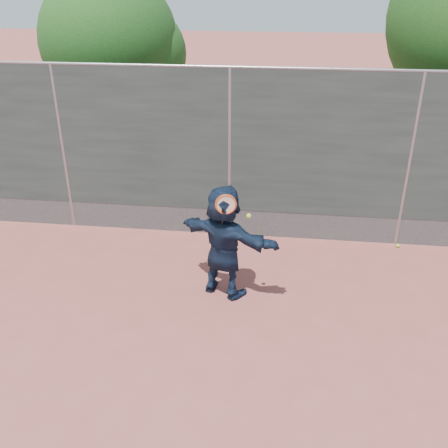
# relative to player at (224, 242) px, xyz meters

# --- Properties ---
(ground) EXTENTS (80.00, 80.00, 0.00)m
(ground) POSITION_rel_player_xyz_m (-0.14, -1.61, -0.86)
(ground) COLOR #9E4C42
(ground) RESTS_ON ground
(player) EXTENTS (1.67, 1.13, 1.73)m
(player) POSITION_rel_player_xyz_m (0.00, 0.00, 0.00)
(player) COLOR #142239
(player) RESTS_ON ground
(ball_ground) EXTENTS (0.07, 0.07, 0.07)m
(ball_ground) POSITION_rel_player_xyz_m (2.88, 1.74, -0.83)
(ball_ground) COLOR #BFDA30
(ball_ground) RESTS_ON ground
(fence) EXTENTS (20.00, 0.06, 3.03)m
(fence) POSITION_rel_player_xyz_m (-0.14, 1.89, 0.72)
(fence) COLOR #38423D
(fence) RESTS_ON ground
(swing_action) EXTENTS (0.49, 0.13, 0.51)m
(swing_action) POSITION_rel_player_xyz_m (0.08, -0.19, 0.65)
(swing_action) COLOR #DB4514
(swing_action) RESTS_ON ground
(tree_left) EXTENTS (3.15, 3.00, 4.53)m
(tree_left) POSITION_rel_player_xyz_m (-2.98, 4.94, 2.08)
(tree_left) COLOR #382314
(tree_left) RESTS_ON ground
(weed_clump) EXTENTS (0.68, 0.07, 0.30)m
(weed_clump) POSITION_rel_player_xyz_m (0.16, 1.78, -0.73)
(weed_clump) COLOR #387226
(weed_clump) RESTS_ON ground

